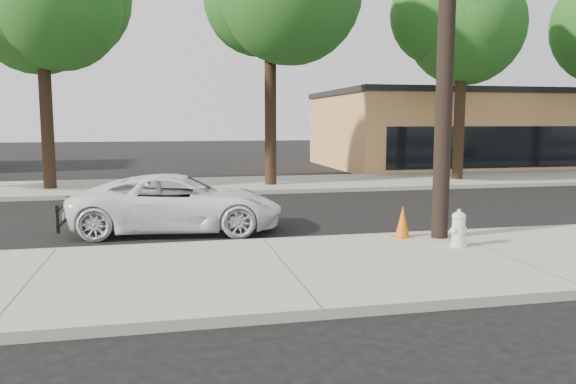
{
  "coord_description": "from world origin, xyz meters",
  "views": [
    {
      "loc": [
        -1.93,
        -13.21,
        2.55
      ],
      "look_at": [
        0.69,
        -1.25,
        1.0
      ],
      "focal_mm": 35.0,
      "sensor_mm": 36.0,
      "label": 1
    }
  ],
  "objects_px": {
    "utility_pole": "(447,12)",
    "fire_hydrant": "(458,230)",
    "police_cruiser": "(179,203)",
    "traffic_cone": "(403,222)"
  },
  "relations": [
    {
      "from": "traffic_cone",
      "to": "fire_hydrant",
      "type": "bearing_deg",
      "value": -56.82
    },
    {
      "from": "utility_pole",
      "to": "police_cruiser",
      "type": "distance_m",
      "value": 7.11
    },
    {
      "from": "police_cruiser",
      "to": "fire_hydrant",
      "type": "height_order",
      "value": "police_cruiser"
    },
    {
      "from": "utility_pole",
      "to": "fire_hydrant",
      "type": "xyz_separation_m",
      "value": [
        -0.05,
        -0.85,
        -4.22
      ]
    },
    {
      "from": "traffic_cone",
      "to": "police_cruiser",
      "type": "bearing_deg",
      "value": 152.14
    },
    {
      "from": "fire_hydrant",
      "to": "traffic_cone",
      "type": "relative_size",
      "value": 1.03
    },
    {
      "from": "fire_hydrant",
      "to": "police_cruiser",
      "type": "bearing_deg",
      "value": 124.47
    },
    {
      "from": "utility_pole",
      "to": "traffic_cone",
      "type": "relative_size",
      "value": 13.67
    },
    {
      "from": "police_cruiser",
      "to": "traffic_cone",
      "type": "distance_m",
      "value": 5.11
    },
    {
      "from": "utility_pole",
      "to": "fire_hydrant",
      "type": "relative_size",
      "value": 13.26
    }
  ]
}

